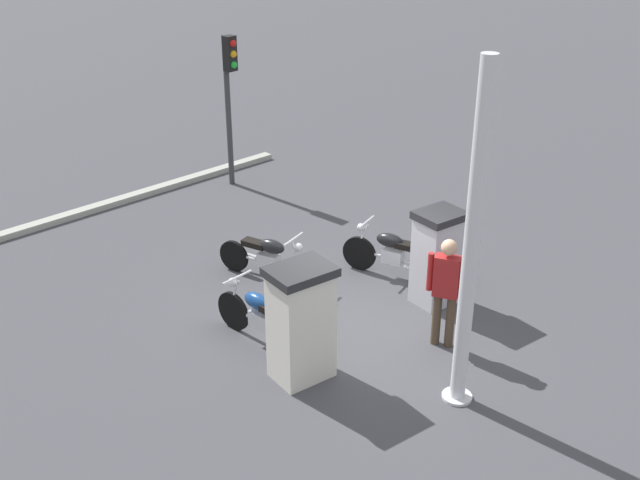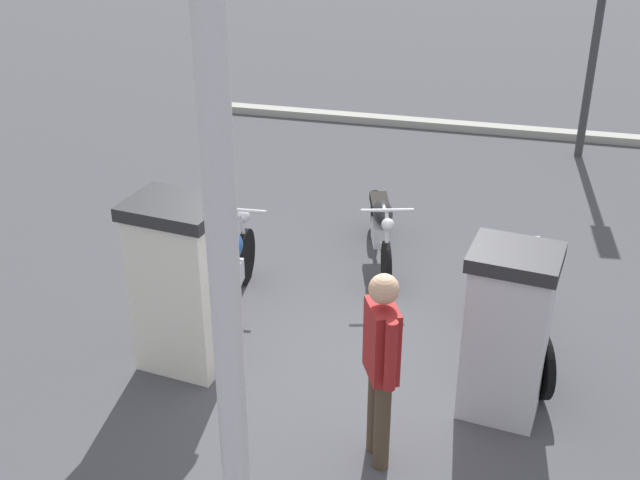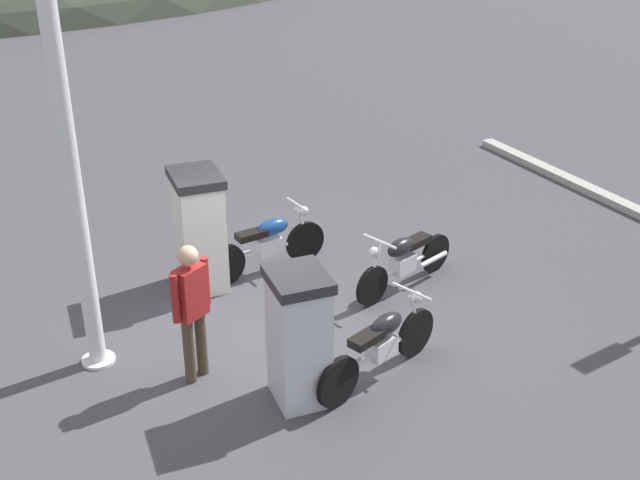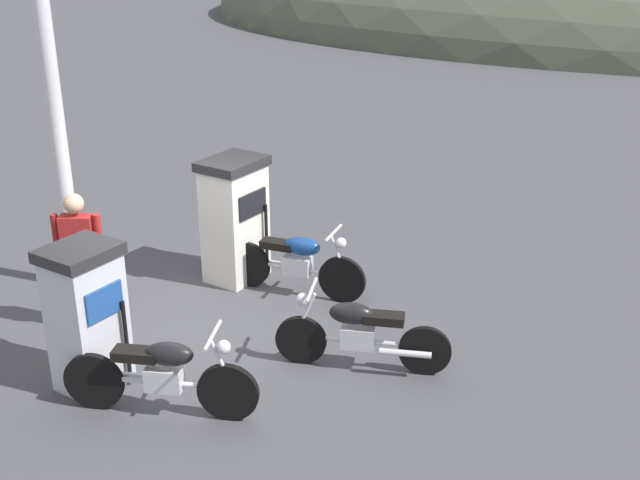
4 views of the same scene
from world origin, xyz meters
name	(u,v)px [view 2 (image 2 of 4)]	position (x,y,z in m)	size (l,w,h in m)	color
ground_plane	(347,356)	(0.00, 0.00, 0.00)	(120.00, 120.00, 0.00)	#424247
fuel_pump_near	(507,332)	(-0.45, -1.45, 0.80)	(0.72, 0.79, 1.57)	silver
fuel_pump_far	(181,284)	(-0.45, 1.45, 0.85)	(0.77, 0.92, 1.67)	silver
motorcycle_near_pump	(521,308)	(0.53, -1.57, 0.45)	(1.91, 0.76, 0.94)	black
motorcycle_far_pump	(230,272)	(0.51, 1.35, 0.46)	(1.93, 0.56, 0.95)	black
motorcycle_extra	(381,227)	(1.94, 0.02, 0.45)	(1.85, 0.71, 0.92)	black
attendant_person	(381,358)	(-1.31, -0.54, 0.98)	(0.55, 0.33, 1.70)	#473828
roadside_traffic_light	(602,6)	(5.86, -2.31, 2.26)	(0.39, 0.26, 3.27)	#38383A
canopy_support_pole	(224,264)	(-2.24, 0.32, 2.18)	(0.40, 0.40, 4.51)	silver
road_edge_kerb	(433,124)	(6.67, 0.00, 0.06)	(0.25, 8.01, 0.12)	#9E9E93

